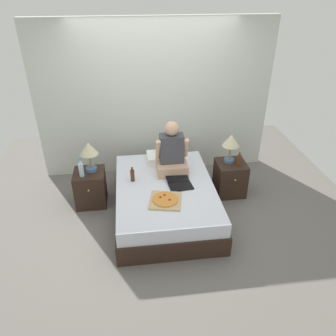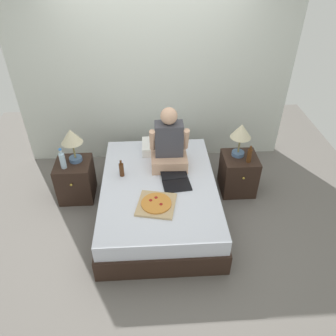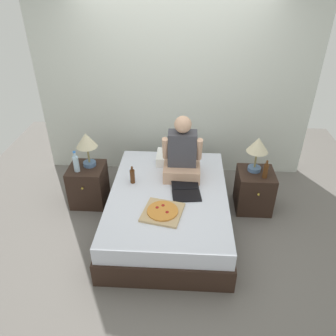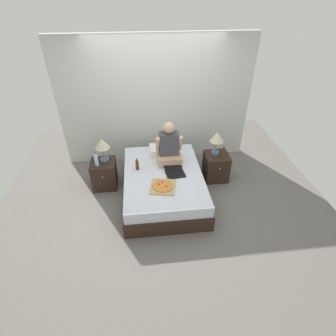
# 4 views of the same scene
# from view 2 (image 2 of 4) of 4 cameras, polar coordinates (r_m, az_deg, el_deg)

# --- Properties ---
(ground_plane) EXTENTS (5.77, 5.77, 0.00)m
(ground_plane) POSITION_cam_2_polar(r_m,az_deg,el_deg) (4.18, -1.50, -7.64)
(ground_plane) COLOR #66605B
(wall_back) EXTENTS (3.77, 0.12, 2.50)m
(wall_back) POSITION_cam_2_polar(r_m,az_deg,el_deg) (4.63, -2.43, 15.55)
(wall_back) COLOR silver
(wall_back) RESTS_ON ground
(bed) EXTENTS (1.39, 1.94, 0.48)m
(bed) POSITION_cam_2_polar(r_m,az_deg,el_deg) (4.02, -1.56, -5.26)
(bed) COLOR black
(bed) RESTS_ON ground
(nightstand_left) EXTENTS (0.44, 0.47, 0.53)m
(nightstand_left) POSITION_cam_2_polar(r_m,az_deg,el_deg) (4.41, -15.76, -1.95)
(nightstand_left) COLOR black
(nightstand_left) RESTS_ON ground
(lamp_on_left_nightstand) EXTENTS (0.26, 0.26, 0.45)m
(lamp_on_left_nightstand) POSITION_cam_2_polar(r_m,az_deg,el_deg) (4.11, -16.46, 4.95)
(lamp_on_left_nightstand) COLOR #4C6B93
(lamp_on_left_nightstand) RESTS_ON nightstand_left
(water_bottle) EXTENTS (0.07, 0.07, 0.28)m
(water_bottle) POSITION_cam_2_polar(r_m,az_deg,el_deg) (4.14, -17.89, 1.31)
(water_bottle) COLOR silver
(water_bottle) RESTS_ON nightstand_left
(nightstand_right) EXTENTS (0.44, 0.47, 0.53)m
(nightstand_right) POSITION_cam_2_polar(r_m,az_deg,el_deg) (4.44, 12.12, -0.94)
(nightstand_right) COLOR black
(nightstand_right) RESTS_ON ground
(lamp_on_right_nightstand) EXTENTS (0.26, 0.26, 0.45)m
(lamp_on_right_nightstand) POSITION_cam_2_polar(r_m,az_deg,el_deg) (4.15, 12.60, 5.94)
(lamp_on_right_nightstand) COLOR #4C6B93
(lamp_on_right_nightstand) RESTS_ON nightstand_right
(beer_bottle) EXTENTS (0.06, 0.06, 0.23)m
(beer_bottle) POSITION_cam_2_polar(r_m,az_deg,el_deg) (4.18, 13.99, 2.18)
(beer_bottle) COLOR #512D14
(beer_bottle) RESTS_ON nightstand_right
(pillow) EXTENTS (0.52, 0.34, 0.12)m
(pillow) POSITION_cam_2_polar(r_m,az_deg,el_deg) (4.39, -1.10, 3.77)
(pillow) COLOR white
(pillow) RESTS_ON bed
(person_seated) EXTENTS (0.47, 0.40, 0.78)m
(person_seated) POSITION_cam_2_polar(r_m,az_deg,el_deg) (3.99, 0.17, 3.97)
(person_seated) COLOR tan
(person_seated) RESTS_ON bed
(laptop) EXTENTS (0.36, 0.45, 0.07)m
(laptop) POSITION_cam_2_polar(r_m,az_deg,el_deg) (3.86, 1.36, -2.29)
(laptop) COLOR black
(laptop) RESTS_ON bed
(pizza_box) EXTENTS (0.47, 0.47, 0.04)m
(pizza_box) POSITION_cam_2_polar(r_m,az_deg,el_deg) (3.57, -2.05, -6.30)
(pizza_box) COLOR tan
(pizza_box) RESTS_ON bed
(beer_bottle_on_bed) EXTENTS (0.06, 0.06, 0.22)m
(beer_bottle_on_bed) POSITION_cam_2_polar(r_m,az_deg,el_deg) (3.96, -8.10, -0.25)
(beer_bottle_on_bed) COLOR #4C2811
(beer_bottle_on_bed) RESTS_ON bed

